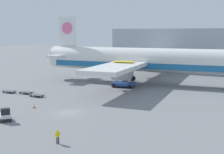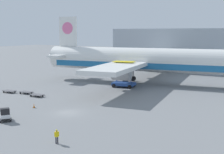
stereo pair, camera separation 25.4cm
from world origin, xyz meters
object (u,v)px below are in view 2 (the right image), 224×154
at_px(scissor_lift_loader, 124,78).
at_px(baggage_tug_foreground, 5,115).
at_px(ground_crew_near, 57,135).
at_px(airplane_main, 142,61).
at_px(traffic_cone_near, 34,106).
at_px(baggage_dolly_second, 26,92).
at_px(baggage_dolly_lead, 9,91).
at_px(baggage_dolly_third, 37,95).

relative_size(scissor_lift_loader, baggage_tug_foreground, 2.18).
bearing_deg(baggage_tug_foreground, ground_crew_near, 20.40).
bearing_deg(airplane_main, baggage_tug_foreground, -102.96).
bearing_deg(airplane_main, ground_crew_near, -86.23).
distance_m(baggage_tug_foreground, traffic_cone_near, 8.32).
bearing_deg(baggage_tug_foreground, airplane_main, 120.93).
height_order(baggage_tug_foreground, baggage_dolly_second, baggage_tug_foreground).
relative_size(scissor_lift_loader, ground_crew_near, 3.55).
distance_m(airplane_main, baggage_tug_foreground, 40.95).
bearing_deg(baggage_tug_foreground, baggage_dolly_lead, 172.28).
distance_m(baggage_dolly_third, ground_crew_near, 28.03).
height_order(airplane_main, traffic_cone_near, airplane_main).
xyz_separation_m(baggage_dolly_lead, ground_crew_near, (29.12, -18.59, 0.62)).
relative_size(baggage_tug_foreground, traffic_cone_near, 3.76).
bearing_deg(ground_crew_near, traffic_cone_near, -94.09).
bearing_deg(baggage_dolly_lead, baggage_tug_foreground, -44.76).
xyz_separation_m(scissor_lift_loader, ground_crew_near, (11.22, -37.08, -1.27)).
bearing_deg(traffic_cone_near, scissor_lift_loader, 81.96).
xyz_separation_m(scissor_lift_loader, baggage_tug_foreground, (-1.51, -33.72, -1.40)).
bearing_deg(baggage_dolly_second, baggage_dolly_third, -16.20).
height_order(baggage_dolly_second, ground_crew_near, ground_crew_near).
bearing_deg(airplane_main, scissor_lift_loader, -111.14).
height_order(airplane_main, baggage_dolly_lead, airplane_main).
bearing_deg(traffic_cone_near, baggage_dolly_second, 141.64).
height_order(scissor_lift_loader, baggage_dolly_second, scissor_lift_loader).
bearing_deg(baggage_dolly_third, traffic_cone_near, -50.71).
xyz_separation_m(baggage_tug_foreground, baggage_dolly_second, (-12.41, 16.17, -0.49)).
distance_m(baggage_tug_foreground, baggage_dolly_third, 17.28).
distance_m(scissor_lift_loader, traffic_cone_near, 26.02).
xyz_separation_m(baggage_dolly_third, traffic_cone_near, (6.21, -7.10, -0.02)).
bearing_deg(baggage_dolly_second, baggage_tug_foreground, -54.36).
relative_size(scissor_lift_loader, baggage_dolly_lead, 1.64).
height_order(baggage_tug_foreground, traffic_cone_near, baggage_tug_foreground).
height_order(baggage_dolly_second, traffic_cone_near, traffic_cone_near).
xyz_separation_m(baggage_dolly_second, traffic_cone_near, (10.29, -8.15, -0.02)).
distance_m(ground_crew_near, traffic_cone_near, 18.72).
relative_size(airplane_main, baggage_tug_foreground, 20.58).
xyz_separation_m(airplane_main, traffic_cone_near, (-5.13, -32.52, -5.47)).
relative_size(baggage_dolly_second, ground_crew_near, 2.16).
height_order(baggage_dolly_lead, baggage_dolly_second, same).
distance_m(airplane_main, baggage_dolly_second, 29.35).
height_order(airplane_main, scissor_lift_loader, airplane_main).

